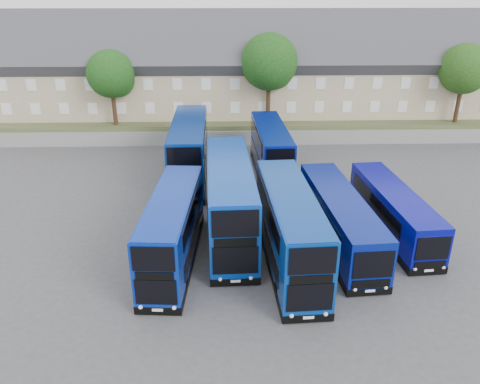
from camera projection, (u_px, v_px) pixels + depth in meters
name	position (u px, v px, depth m)	size (l,w,h in m)	color
ground	(269.00, 272.00, 27.36)	(120.00, 120.00, 0.00)	#414146
retaining_wall	(250.00, 138.00, 49.00)	(70.00, 0.40, 1.50)	slate
earth_bank	(246.00, 112.00, 58.04)	(80.00, 20.00, 2.00)	#464A29
terrace_row	(248.00, 71.00, 52.12)	(54.00, 10.40, 11.20)	tan
dd_front_left	(173.00, 231.00, 27.65)	(3.09, 10.70, 4.20)	#082595
dd_front_mid	(230.00, 201.00, 30.62)	(3.33, 12.47, 4.92)	#08379F
dd_front_right	(290.00, 230.00, 27.41)	(3.23, 11.52, 4.53)	navy
dd_rear_left	(189.00, 151.00, 40.07)	(3.01, 12.35, 4.89)	navy
dd_rear_right	(271.00, 151.00, 40.71)	(2.97, 11.00, 4.33)	#071A8A
coach_east_a	(339.00, 220.00, 29.92)	(3.39, 12.12, 3.27)	navy
coach_east_b	(393.00, 212.00, 31.32)	(3.16, 11.13, 3.00)	#070A8B
tree_west	(112.00, 76.00, 47.11)	(4.80, 4.80, 7.65)	#382314
tree_mid	(270.00, 64.00, 47.56)	(5.76, 5.76, 9.18)	#382314
tree_east	(465.00, 71.00, 47.88)	(5.12, 5.12, 8.16)	#382314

